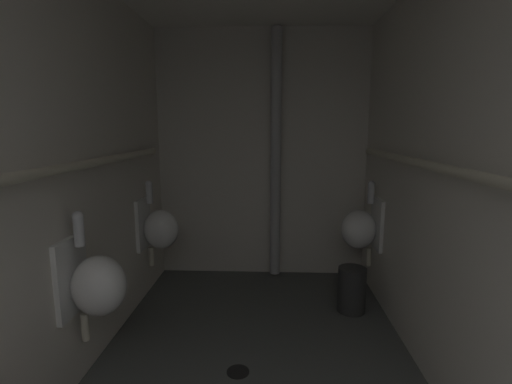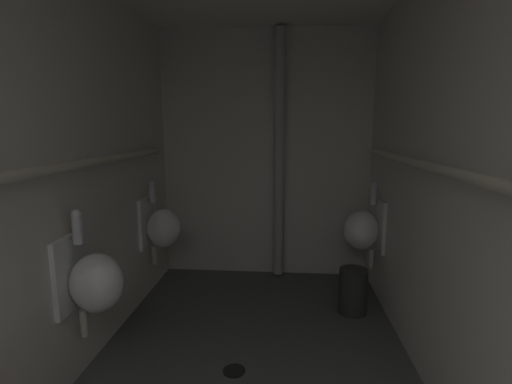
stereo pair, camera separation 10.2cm
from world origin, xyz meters
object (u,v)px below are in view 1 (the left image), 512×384
floor_drain (238,371)px  waste_bin (352,290)px  urinal_right_mid (361,228)px  urinal_left_far (159,228)px  standpipe_back_wall (276,157)px  urinal_left_mid (95,284)px

floor_drain → waste_bin: waste_bin is taller
urinal_right_mid → urinal_left_far: bearing=-177.6°
urinal_right_mid → floor_drain: size_ratio=5.39×
floor_drain → waste_bin: bearing=43.5°
urinal_left_far → standpipe_back_wall: bearing=26.7°
urinal_left_far → waste_bin: bearing=-7.3°
floor_drain → urinal_left_mid: bearing=-169.5°
urinal_left_far → waste_bin: 1.71m
standpipe_back_wall → urinal_left_mid: bearing=-121.2°
urinal_left_far → urinal_right_mid: bearing=2.4°
standpipe_back_wall → waste_bin: standpipe_back_wall is taller
urinal_right_mid → standpipe_back_wall: size_ratio=0.32×
urinal_right_mid → waste_bin: (-0.12, -0.28, -0.44)m
urinal_left_far → standpipe_back_wall: (1.02, 0.51, 0.58)m
standpipe_back_wall → floor_drain: standpipe_back_wall is taller
urinal_left_far → floor_drain: 1.43m
urinal_right_mid → waste_bin: 0.54m
urinal_left_far → floor_drain: (0.78, -1.02, -0.62)m
urinal_left_far → urinal_left_mid: bearing=-90.0°
urinal_left_mid → urinal_right_mid: same height
urinal_left_far → floor_drain: size_ratio=5.39×
urinal_left_mid → urinal_left_far: bearing=90.0°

